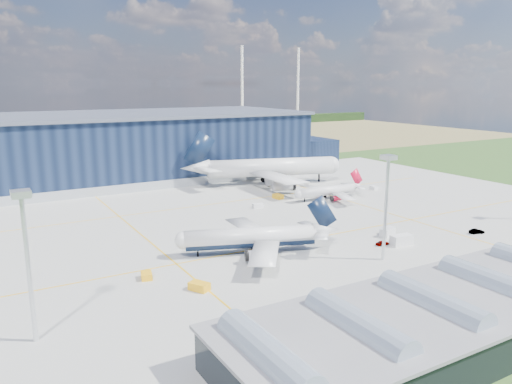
% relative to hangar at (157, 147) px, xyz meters
% --- Properties ---
extents(ground, '(600.00, 600.00, 0.00)m').
position_rel_hangar_xyz_m(ground, '(-2.81, -94.80, -11.62)').
color(ground, '#2D4E1D').
rests_on(ground, ground).
extents(apron, '(220.00, 160.00, 0.08)m').
position_rel_hangar_xyz_m(apron, '(-2.81, -84.80, -11.59)').
color(apron, gray).
rests_on(apron, ground).
extents(farmland, '(600.00, 220.00, 0.01)m').
position_rel_hangar_xyz_m(farmland, '(-2.81, 125.20, -11.62)').
color(farmland, olive).
rests_on(farmland, ground).
extents(treeline, '(600.00, 8.00, 8.00)m').
position_rel_hangar_xyz_m(treeline, '(-2.81, 205.20, -7.62)').
color(treeline, black).
rests_on(treeline, ground).
extents(hangar, '(145.00, 62.00, 26.10)m').
position_rel_hangar_xyz_m(hangar, '(0.00, 0.00, 0.00)').
color(hangar, black).
rests_on(hangar, ground).
extents(glass_concourse, '(78.00, 23.00, 8.60)m').
position_rel_hangar_xyz_m(glass_concourse, '(-9.26, -154.80, -7.93)').
color(glass_concourse, black).
rests_on(glass_concourse, ground).
extents(light_mast_west, '(2.60, 2.60, 23.00)m').
position_rel_hangar_xyz_m(light_mast_west, '(-62.81, -124.80, 3.82)').
color(light_mast_west, silver).
rests_on(light_mast_west, ground).
extents(light_mast_center, '(2.60, 2.60, 23.00)m').
position_rel_hangar_xyz_m(light_mast_center, '(7.19, -124.80, 3.82)').
color(light_mast_center, silver).
rests_on(light_mast_center, ground).
extents(airliner_navy, '(48.10, 47.60, 12.35)m').
position_rel_hangar_xyz_m(airliner_navy, '(-15.82, -106.80, -5.44)').
color(airliner_navy, silver).
rests_on(airliner_navy, ground).
extents(airliner_red, '(28.87, 28.28, 9.17)m').
position_rel_hangar_xyz_m(airliner_red, '(32.44, -72.80, -7.03)').
color(airliner_red, silver).
rests_on(airliner_red, ground).
extents(airliner_widebody, '(76.60, 75.71, 20.14)m').
position_rel_hangar_xyz_m(airliner_widebody, '(30.11, -41.76, -1.55)').
color(airliner_widebody, silver).
rests_on(airliner_widebody, ground).
extents(gse_tug_a, '(3.79, 4.36, 1.55)m').
position_rel_hangar_xyz_m(gse_tug_a, '(-34.17, -119.88, -10.84)').
color(gse_tug_a, '#FAAD15').
rests_on(gse_tug_a, ground).
extents(gse_tug_b, '(2.72, 3.48, 1.33)m').
position_rel_hangar_xyz_m(gse_tug_b, '(-40.88, -109.61, -10.95)').
color(gse_tug_b, '#FAAD15').
rests_on(gse_tug_b, ground).
extents(gse_van_a, '(5.25, 3.60, 2.11)m').
position_rel_hangar_xyz_m(gse_van_a, '(20.55, -112.60, -10.56)').
color(gse_van_a, silver).
rests_on(gse_van_a, ground).
extents(gse_cart_a, '(2.26, 3.15, 1.29)m').
position_rel_hangar_xyz_m(gse_cart_a, '(57.21, -68.88, -10.97)').
color(gse_cart_a, silver).
rests_on(gse_cart_a, ground).
extents(gse_tug_c, '(2.74, 3.85, 1.55)m').
position_rel_hangar_xyz_m(gse_tug_c, '(19.12, -63.90, -10.84)').
color(gse_tug_c, '#FAAD15').
rests_on(gse_tug_c, ground).
extents(gse_cart_b, '(3.63, 2.82, 1.40)m').
position_rel_hangar_xyz_m(gse_cart_b, '(6.97, -71.39, -10.92)').
color(gse_cart_b, silver).
rests_on(gse_cart_b, ground).
extents(gse_van_c, '(5.55, 3.16, 2.53)m').
position_rel_hangar_xyz_m(gse_van_c, '(18.07, -119.68, -10.35)').
color(gse_van_c, silver).
rests_on(gse_van_c, ground).
extents(airstair, '(3.73, 5.97, 3.56)m').
position_rel_hangar_xyz_m(airstair, '(-15.39, -140.80, -9.84)').
color(airstair, silver).
rests_on(airstair, ground).
extents(car_a, '(3.50, 1.66, 1.16)m').
position_rel_hangar_xyz_m(car_a, '(14.11, -117.54, -11.04)').
color(car_a, '#99999E').
rests_on(car_a, ground).
extents(car_b, '(4.08, 2.49, 1.27)m').
position_rel_hangar_xyz_m(car_b, '(41.61, -122.72, -10.98)').
color(car_b, '#99999E').
rests_on(car_b, ground).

